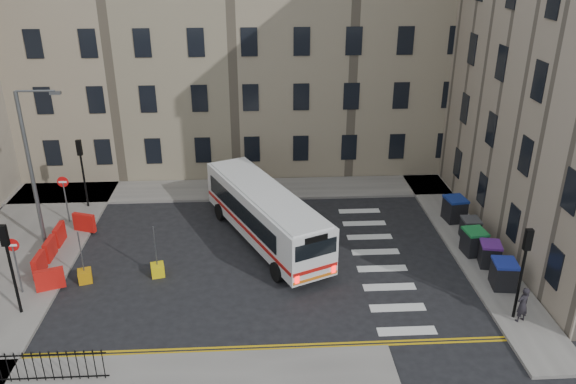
{
  "coord_description": "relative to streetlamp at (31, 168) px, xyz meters",
  "views": [
    {
      "loc": [
        -1.86,
        -24.2,
        14.36
      ],
      "look_at": [
        -0.41,
        1.43,
        3.0
      ],
      "focal_mm": 35.0,
      "sensor_mm": 36.0,
      "label": 1
    }
  ],
  "objects": [
    {
      "name": "pavement_east",
      "position": [
        22.0,
        2.0,
        -4.26
      ],
      "size": [
        2.4,
        26.0,
        0.15
      ],
      "primitive_type": "cube",
      "color": "slate",
      "rests_on": "ground"
    },
    {
      "name": "traffic_light_sw",
      "position": [
        1.0,
        -6.0,
        -1.47
      ],
      "size": [
        0.28,
        0.22,
        4.1
      ],
      "color": "black",
      "rests_on": "pavement_west"
    },
    {
      "name": "bollard_chevron",
      "position": [
        3.0,
        -3.55,
        -4.04
      ],
      "size": [
        0.75,
        0.75,
        0.6
      ],
      "primitive_type": "cube",
      "rotation": [
        0.0,
        0.0,
        0.29
      ],
      "color": "#C17F0B",
      "rests_on": "ground"
    },
    {
      "name": "wheelie_bin_d",
      "position": [
        22.15,
        -0.7,
        -3.62
      ],
      "size": [
        0.91,
        1.04,
        1.13
      ],
      "rotation": [
        0.0,
        0.0,
        -0.02
      ],
      "color": "black",
      "rests_on": "pavement_east"
    },
    {
      "name": "bus",
      "position": [
        11.41,
        -0.12,
        -2.7
      ],
      "size": [
        6.47,
        10.45,
        2.84
      ],
      "rotation": [
        0.0,
        0.0,
        0.43
      ],
      "color": "silver",
      "rests_on": "ground"
    },
    {
      "name": "traffic_light_nw",
      "position": [
        1.0,
        4.5,
        -1.47
      ],
      "size": [
        0.28,
        0.22,
        4.1
      ],
      "color": "black",
      "rests_on": "pavement_west"
    },
    {
      "name": "pedestrian",
      "position": [
        21.75,
        -7.78,
        -3.4
      ],
      "size": [
        0.67,
        0.56,
        1.58
      ],
      "primitive_type": "imported",
      "rotation": [
        0.0,
        0.0,
        3.51
      ],
      "color": "black",
      "rests_on": "pavement_east"
    },
    {
      "name": "traffic_light_east",
      "position": [
        21.6,
        -7.5,
        -1.47
      ],
      "size": [
        0.28,
        0.22,
        4.1
      ],
      "color": "black",
      "rests_on": "pavement_east"
    },
    {
      "name": "terrace_north",
      "position": [
        6.0,
        13.5,
        4.28
      ],
      "size": [
        38.3,
        10.8,
        17.2
      ],
      "color": "gray",
      "rests_on": "ground"
    },
    {
      "name": "wheelie_bin_c",
      "position": [
        21.78,
        -2.22,
        -3.54
      ],
      "size": [
        1.11,
        1.25,
        1.27
      ],
      "rotation": [
        0.0,
        0.0,
        0.1
      ],
      "color": "black",
      "rests_on": "pavement_east"
    },
    {
      "name": "wheelie_bin_e",
      "position": [
        22.03,
        1.46,
        -3.5
      ],
      "size": [
        1.21,
        1.35,
        1.35
      ],
      "rotation": [
        0.0,
        0.0,
        0.13
      ],
      "color": "black",
      "rests_on": "pavement_east"
    },
    {
      "name": "wheelie_bin_a",
      "position": [
        22.04,
        -5.24,
        -3.54
      ],
      "size": [
        1.16,
        1.29,
        1.28
      ],
      "rotation": [
        0.0,
        0.0,
        -0.13
      ],
      "color": "black",
      "rests_on": "pavement_east"
    },
    {
      "name": "bollard_yellow",
      "position": [
        6.28,
        -3.2,
        -4.04
      ],
      "size": [
        0.72,
        0.72,
        0.6
      ],
      "primitive_type": "cube",
      "rotation": [
        0.0,
        0.0,
        0.23
      ],
      "color": "yellow",
      "rests_on": "ground"
    },
    {
      "name": "no_entry_north",
      "position": [
        0.5,
        2.5,
        -2.26
      ],
      "size": [
        0.6,
        0.08,
        3.0
      ],
      "color": "#595B5E",
      "rests_on": "pavement_west"
    },
    {
      "name": "streetlamp",
      "position": [
        0.0,
        0.0,
        0.0
      ],
      "size": [
        0.5,
        0.22,
        8.14
      ],
      "color": "#595B5E",
      "rests_on": "pavement_west"
    },
    {
      "name": "wheelie_bin_b",
      "position": [
        22.13,
        -3.4,
        -3.59
      ],
      "size": [
        1.14,
        1.25,
        1.19
      ],
      "rotation": [
        0.0,
        0.0,
        -0.21
      ],
      "color": "black",
      "rests_on": "pavement_east"
    },
    {
      "name": "no_entry_south",
      "position": [
        0.5,
        -4.5,
        -2.26
      ],
      "size": [
        0.6,
        0.08,
        3.0
      ],
      "color": "#595B5E",
      "rests_on": "pavement_west"
    },
    {
      "name": "roadworks_barriers",
      "position": [
        1.16,
        -1.5,
        -3.69
      ],
      "size": [
        1.66,
        6.26,
        1.0
      ],
      "color": "red",
      "rests_on": "pavement_west"
    },
    {
      "name": "ground",
      "position": [
        13.0,
        -2.0,
        -4.34
      ],
      "size": [
        120.0,
        120.0,
        0.0
      ],
      "primitive_type": "plane",
      "color": "black",
      "rests_on": "ground"
    },
    {
      "name": "pavement_west",
      "position": [
        -1.0,
        -1.0,
        -4.26
      ],
      "size": [
        6.0,
        22.0,
        0.15
      ],
      "primitive_type": "cube",
      "color": "slate",
      "rests_on": "ground"
    },
    {
      "name": "pavement_north",
      "position": [
        7.0,
        6.6,
        -4.26
      ],
      "size": [
        36.0,
        3.2,
        0.15
      ],
      "primitive_type": "cube",
      "color": "slate",
      "rests_on": "ground"
    }
  ]
}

